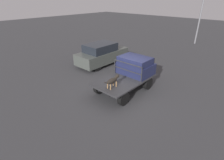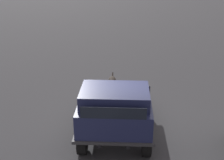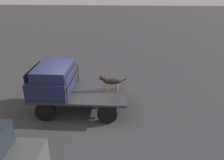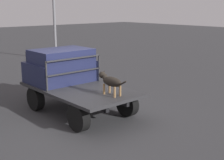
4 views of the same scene
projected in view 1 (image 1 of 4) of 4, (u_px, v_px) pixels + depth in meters
name	position (u px, v px, depth m)	size (l,w,h in m)	color
ground_plane	(124.00, 91.00, 10.17)	(80.00, 80.00, 0.00)	#38383A
flatbed_truck	(124.00, 82.00, 9.92)	(3.67, 2.05, 0.79)	black
truck_cab	(135.00, 66.00, 10.29)	(1.46, 1.93, 1.05)	#1E2347
truck_headboard	(127.00, 68.00, 9.75)	(0.04, 1.93, 0.86)	#2D2D30
dog	(113.00, 80.00, 8.77)	(1.08, 0.26, 0.63)	#9E7547
parked_sedan	(102.00, 54.00, 13.83)	(4.32, 1.81, 1.70)	black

